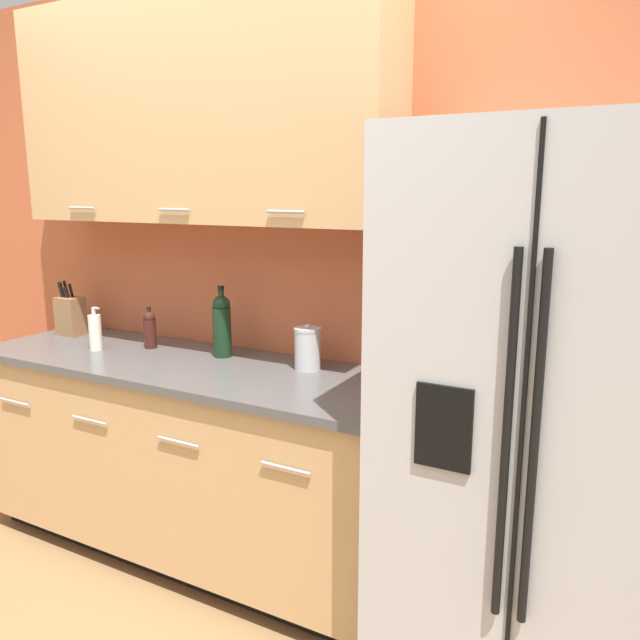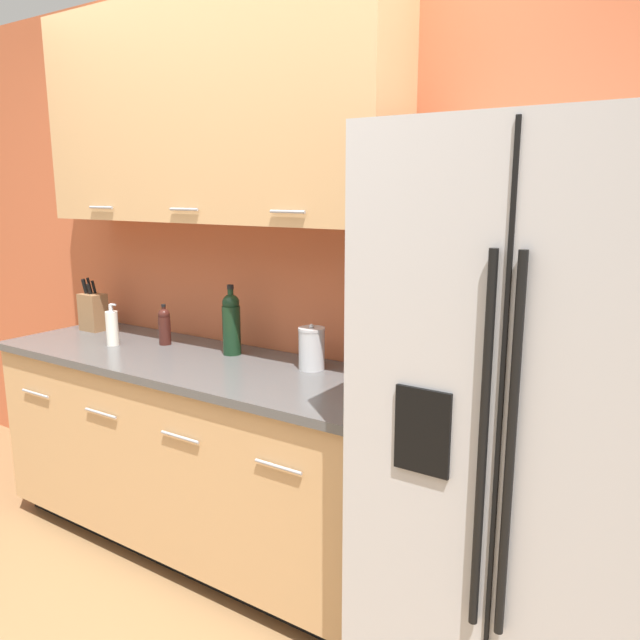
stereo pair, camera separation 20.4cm
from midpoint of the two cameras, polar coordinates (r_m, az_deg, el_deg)
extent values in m
cube|color=#BC5B38|center=(2.89, -2.33, 4.85)|extent=(10.00, 0.05, 2.60)
cube|color=tan|center=(2.87, -8.06, 18.36)|extent=(1.82, 0.32, 0.95)
cylinder|color=#99999E|center=(3.12, -17.63, 9.79)|extent=(0.16, 0.01, 0.01)
cylinder|color=#99999E|center=(2.72, -10.25, 9.93)|extent=(0.16, 0.01, 0.01)
cylinder|color=#99999E|center=(2.38, -0.52, 9.88)|extent=(0.16, 0.01, 0.01)
cube|color=black|center=(3.19, -8.52, -18.55)|extent=(1.97, 0.54, 0.09)
cube|color=tan|center=(2.97, -9.31, -11.47)|extent=(2.01, 0.62, 0.79)
cube|color=#4C4C4C|center=(2.82, -9.75, -3.81)|extent=(2.04, 0.64, 0.03)
cylinder|color=#99999E|center=(3.23, -22.97, -6.23)|extent=(0.20, 0.01, 0.01)
cylinder|color=#99999E|center=(2.85, -17.51, -8.15)|extent=(0.20, 0.01, 0.01)
cylinder|color=#99999E|center=(2.51, -10.42, -10.52)|extent=(0.20, 0.01, 0.01)
cylinder|color=#99999E|center=(2.23, -1.17, -13.31)|extent=(0.20, 0.01, 0.01)
cube|color=#B2B2B5|center=(2.08, 21.88, -9.71)|extent=(0.92, 0.76, 1.83)
cube|color=black|center=(1.73, 19.17, -13.88)|extent=(0.01, 0.01, 1.80)
cylinder|color=black|center=(1.69, 18.09, -11.05)|extent=(0.02, 0.02, 1.01)
cylinder|color=black|center=(1.68, 20.44, -11.42)|extent=(0.02, 0.02, 1.01)
cube|color=black|center=(1.75, 12.69, -9.97)|extent=(0.16, 0.01, 0.24)
cube|color=olive|center=(3.48, -18.47, 0.68)|extent=(0.13, 0.10, 0.20)
cylinder|color=black|center=(3.50, -18.80, 3.02)|extent=(0.01, 0.03, 0.08)
cylinder|color=black|center=(3.48, -19.18, 2.92)|extent=(0.02, 0.04, 0.08)
cylinder|color=black|center=(3.47, -18.42, 2.86)|extent=(0.01, 0.03, 0.07)
cylinder|color=black|center=(3.45, -18.80, 2.69)|extent=(0.02, 0.03, 0.06)
cylinder|color=black|center=(2.83, -6.06, -0.95)|extent=(0.08, 0.08, 0.22)
sphere|color=black|center=(2.80, -6.12, 1.56)|extent=(0.08, 0.08, 0.08)
cylinder|color=black|center=(2.80, -6.13, 2.04)|extent=(0.03, 0.03, 0.08)
cylinder|color=black|center=(2.79, -6.15, 3.01)|extent=(0.03, 0.03, 0.02)
cylinder|color=silver|center=(3.12, -16.72, -0.75)|extent=(0.06, 0.06, 0.17)
cylinder|color=#B2B2B5|center=(3.10, -16.83, 1.05)|extent=(0.02, 0.02, 0.04)
cylinder|color=#B2B2B5|center=(3.08, -16.64, 1.34)|extent=(0.03, 0.01, 0.01)
cylinder|color=#3D1914|center=(3.07, -12.19, -0.96)|extent=(0.06, 0.06, 0.14)
sphere|color=#3D1914|center=(3.06, -12.25, 0.49)|extent=(0.06, 0.06, 0.06)
cylinder|color=#3D1914|center=(3.05, -12.26, 0.74)|extent=(0.02, 0.02, 0.05)
cylinder|color=black|center=(3.05, -12.29, 1.28)|extent=(0.02, 0.02, 0.01)
cylinder|color=#B7B7BA|center=(2.59, 1.48, -2.77)|extent=(0.11, 0.11, 0.17)
cylinder|color=#B7B7BA|center=(2.57, 1.49, -0.86)|extent=(0.11, 0.11, 0.01)
sphere|color=#B7B7BA|center=(2.56, 1.49, -0.59)|extent=(0.02, 0.02, 0.02)
camera|label=1|loc=(0.10, -87.53, 0.51)|focal=35.00mm
camera|label=2|loc=(0.10, 92.47, -0.51)|focal=35.00mm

